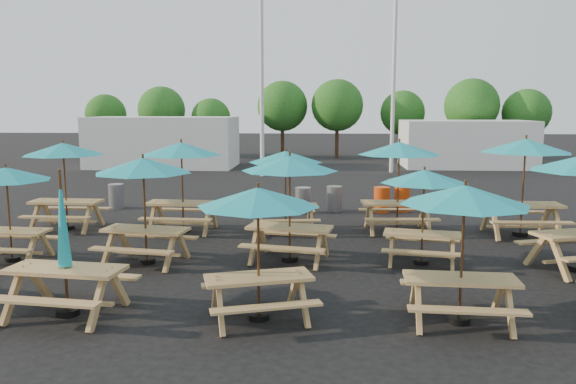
# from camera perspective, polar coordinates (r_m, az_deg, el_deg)

# --- Properties ---
(ground) EXTENTS (120.00, 120.00, 0.00)m
(ground) POSITION_cam_1_polar(r_m,az_deg,el_deg) (13.59, -0.38, -5.53)
(ground) COLOR black
(ground) RESTS_ON ground
(picnic_unit_1) EXTENTS (1.96, 1.96, 2.07)m
(picnic_unit_1) POSITION_cam_1_polar(r_m,az_deg,el_deg) (13.40, -26.70, 1.14)
(picnic_unit_1) COLOR #B0864E
(picnic_unit_1) RESTS_ON ground
(picnic_unit_2) EXTENTS (2.19, 2.19, 2.40)m
(picnic_unit_2) POSITION_cam_1_polar(r_m,az_deg,el_deg) (16.32, -21.86, 3.60)
(picnic_unit_2) COLOR #B0864E
(picnic_unit_2) RESTS_ON ground
(picnic_unit_3) EXTENTS (2.02, 1.82, 2.36)m
(picnic_unit_3) POSITION_cam_1_polar(r_m,az_deg,el_deg) (9.64, -21.75, -6.11)
(picnic_unit_3) COLOR #B0864E
(picnic_unit_3) RESTS_ON ground
(picnic_unit_4) EXTENTS (2.35, 2.35, 2.29)m
(picnic_unit_4) POSITION_cam_1_polar(r_m,az_deg,el_deg) (12.15, -14.49, 2.01)
(picnic_unit_4) COLOR #B0864E
(picnic_unit_4) RESTS_ON ground
(picnic_unit_5) EXTENTS (2.28, 2.28, 2.43)m
(picnic_unit_5) POSITION_cam_1_polar(r_m,az_deg,el_deg) (15.11, -10.77, 3.82)
(picnic_unit_5) COLOR #B0864E
(picnic_unit_5) RESTS_ON ground
(picnic_unit_6) EXTENTS (2.39, 2.39, 2.13)m
(picnic_unit_6) POSITION_cam_1_polar(r_m,az_deg,el_deg) (8.61, -3.07, -1.30)
(picnic_unit_6) COLOR #B0864E
(picnic_unit_6) RESTS_ON ground
(picnic_unit_7) EXTENTS (2.44, 2.44, 2.32)m
(picnic_unit_7) POSITION_cam_1_polar(r_m,az_deg,el_deg) (11.94, 0.17, 2.29)
(picnic_unit_7) COLOR #B0864E
(picnic_unit_7) RESTS_ON ground
(picnic_unit_8) EXTENTS (2.19, 2.19, 2.20)m
(picnic_unit_8) POSITION_cam_1_polar(r_m,az_deg,el_deg) (14.84, -0.25, 3.12)
(picnic_unit_8) COLOR #B0864E
(picnic_unit_8) RESTS_ON ground
(picnic_unit_9) EXTENTS (2.06, 2.06, 2.19)m
(picnic_unit_9) POSITION_cam_1_polar(r_m,az_deg,el_deg) (8.85, 17.49, -1.08)
(picnic_unit_9) COLOR #B0864E
(picnic_unit_9) RESTS_ON ground
(picnic_unit_10) EXTENTS (2.14, 2.14, 2.05)m
(picnic_unit_10) POSITION_cam_1_polar(r_m,az_deg,el_deg) (12.09, 13.66, 0.99)
(picnic_unit_10) COLOR #B0864E
(picnic_unit_10) RESTS_ON ground
(picnic_unit_11) EXTENTS (2.28, 2.28, 2.44)m
(picnic_unit_11) POSITION_cam_1_polar(r_m,az_deg,el_deg) (15.12, 11.22, 3.84)
(picnic_unit_11) COLOR #B0864E
(picnic_unit_11) RESTS_ON ground
(picnic_unit_14) EXTENTS (2.33, 2.33, 2.55)m
(picnic_unit_14) POSITION_cam_1_polar(r_m,az_deg,el_deg) (15.57, 22.96, 3.83)
(picnic_unit_14) COLOR #B0864E
(picnic_unit_14) RESTS_ON ground
(waste_bin_0) EXTENTS (0.50, 0.50, 0.81)m
(waste_bin_0) POSITION_cam_1_polar(r_m,az_deg,el_deg) (19.44, -17.05, -0.41)
(waste_bin_0) COLOR gray
(waste_bin_0) RESTS_ON ground
(waste_bin_1) EXTENTS (0.50, 0.50, 0.81)m
(waste_bin_1) POSITION_cam_1_polar(r_m,az_deg,el_deg) (17.80, 1.54, -0.83)
(waste_bin_1) COLOR gray
(waste_bin_1) RESTS_ON ground
(waste_bin_2) EXTENTS (0.50, 0.50, 0.81)m
(waste_bin_2) POSITION_cam_1_polar(r_m,az_deg,el_deg) (18.12, 4.74, -0.69)
(waste_bin_2) COLOR gray
(waste_bin_2) RESTS_ON ground
(waste_bin_3) EXTENTS (0.50, 0.50, 0.81)m
(waste_bin_3) POSITION_cam_1_polar(r_m,az_deg,el_deg) (18.14, 9.50, -0.77)
(waste_bin_3) COLOR #D33E0C
(waste_bin_3) RESTS_ON ground
(waste_bin_4) EXTENTS (0.50, 0.50, 0.81)m
(waste_bin_4) POSITION_cam_1_polar(r_m,az_deg,el_deg) (18.39, 11.52, -0.70)
(waste_bin_4) COLOR #D33E0C
(waste_bin_4) RESTS_ON ground
(mast_0) EXTENTS (0.20, 0.20, 12.00)m
(mast_0) POSITION_cam_1_polar(r_m,az_deg,el_deg) (27.44, -2.71, 14.18)
(mast_0) COLOR silver
(mast_0) RESTS_ON ground
(mast_1) EXTENTS (0.20, 0.20, 12.00)m
(mast_1) POSITION_cam_1_polar(r_m,az_deg,el_deg) (29.50, 10.75, 13.65)
(mast_1) COLOR silver
(mast_1) RESTS_ON ground
(event_tent_0) EXTENTS (8.00, 4.00, 2.80)m
(event_tent_0) POSITION_cam_1_polar(r_m,az_deg,el_deg) (32.45, -12.53, 4.99)
(event_tent_0) COLOR silver
(event_tent_0) RESTS_ON ground
(event_tent_1) EXTENTS (7.00, 4.00, 2.60)m
(event_tent_1) POSITION_cam_1_polar(r_m,az_deg,el_deg) (33.23, 17.61, 4.70)
(event_tent_1) COLOR silver
(event_tent_1) RESTS_ON ground
(tree_0) EXTENTS (2.80, 2.80, 4.24)m
(tree_0) POSITION_cam_1_polar(r_m,az_deg,el_deg) (41.21, -18.03, 7.48)
(tree_0) COLOR #382314
(tree_0) RESTS_ON ground
(tree_1) EXTENTS (3.11, 3.11, 4.72)m
(tree_1) POSITION_cam_1_polar(r_m,az_deg,el_deg) (38.54, -12.72, 8.12)
(tree_1) COLOR #382314
(tree_1) RESTS_ON ground
(tree_2) EXTENTS (2.59, 2.59, 3.93)m
(tree_2) POSITION_cam_1_polar(r_m,az_deg,el_deg) (37.52, -7.83, 7.44)
(tree_2) COLOR #382314
(tree_2) RESTS_ON ground
(tree_3) EXTENTS (3.36, 3.36, 5.09)m
(tree_3) POSITION_cam_1_polar(r_m,az_deg,el_deg) (37.96, -0.57, 8.71)
(tree_3) COLOR #382314
(tree_3) RESTS_ON ground
(tree_4) EXTENTS (3.41, 3.41, 5.17)m
(tree_4) POSITION_cam_1_polar(r_m,az_deg,el_deg) (37.42, 5.03, 8.76)
(tree_4) COLOR #382314
(tree_4) RESTS_ON ground
(tree_5) EXTENTS (2.94, 2.94, 4.45)m
(tree_5) POSITION_cam_1_polar(r_m,az_deg,el_deg) (38.21, 11.56, 7.89)
(tree_5) COLOR #382314
(tree_5) RESTS_ON ground
(tree_6) EXTENTS (3.38, 3.38, 5.13)m
(tree_6) POSITION_cam_1_polar(r_m,az_deg,el_deg) (37.25, 18.15, 8.32)
(tree_6) COLOR #382314
(tree_6) RESTS_ON ground
(tree_7) EXTENTS (2.95, 2.95, 4.48)m
(tree_7) POSITION_cam_1_polar(r_m,az_deg,el_deg) (38.27, 23.07, 7.41)
(tree_7) COLOR #382314
(tree_7) RESTS_ON ground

